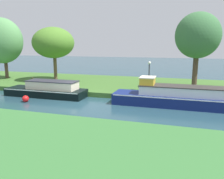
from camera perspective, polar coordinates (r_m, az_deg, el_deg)
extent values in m
plane|color=#23434F|center=(16.95, -9.39, -3.26)|extent=(120.00, 120.00, 0.00)
cube|color=#3E692A|center=(23.24, -1.76, 1.34)|extent=(72.00, 10.00, 0.40)
cube|color=black|center=(19.46, -16.34, -0.70)|extent=(6.80, 1.89, 0.64)
cube|color=white|center=(19.41, -16.39, 0.11)|extent=(6.67, 1.92, 0.07)
cube|color=beige|center=(19.00, -14.79, 1.06)|extent=(4.11, 1.44, 0.63)
cube|color=#2B2B34|center=(18.94, -14.85, 2.09)|extent=(4.21, 1.52, 0.06)
cube|color=navy|center=(16.35, 19.60, -2.91)|extent=(10.93, 2.00, 0.78)
cube|color=white|center=(16.27, 19.68, -1.72)|extent=(10.71, 2.03, 0.07)
cube|color=white|center=(16.22, 20.83, -0.60)|extent=(7.75, 1.52, 0.60)
cube|color=#34302D|center=(16.16, 20.92, 0.55)|extent=(7.85, 1.60, 0.06)
cube|color=gold|center=(16.23, 8.94, 2.05)|extent=(0.96, 1.28, 0.53)
cube|color=beige|center=(16.18, 8.98, 3.08)|extent=(1.06, 1.36, 0.06)
cylinder|color=brown|center=(28.72, -25.11, 5.45)|extent=(0.37, 0.37, 2.84)
ellipsoid|color=#589455|center=(28.34, -26.11, 10.97)|extent=(5.07, 3.63, 4.98)
cylinder|color=brown|center=(25.22, -14.12, 5.80)|extent=(0.36, 0.36, 3.10)
ellipsoid|color=#4E802A|center=(25.01, -14.53, 11.34)|extent=(4.31, 4.49, 3.23)
cylinder|color=#4F392E|center=(20.79, 20.22, 4.91)|extent=(0.43, 0.43, 3.50)
ellipsoid|color=#3B6E3E|center=(20.46, 20.80, 12.62)|extent=(3.68, 3.52, 3.78)
cylinder|color=#333338|center=(19.11, 9.28, 2.99)|extent=(0.10, 0.10, 2.21)
sphere|color=white|center=(18.97, 9.40, 6.65)|extent=(0.24, 0.24, 0.24)
cylinder|color=#493F24|center=(21.73, -19.30, 1.71)|extent=(0.14, 0.14, 0.86)
sphere|color=red|center=(18.05, -20.95, -2.18)|extent=(0.49, 0.49, 0.49)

